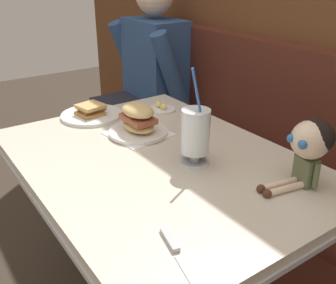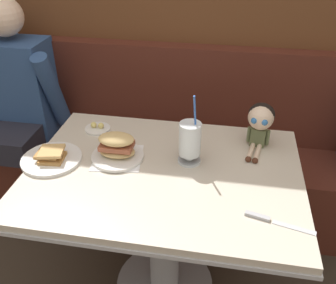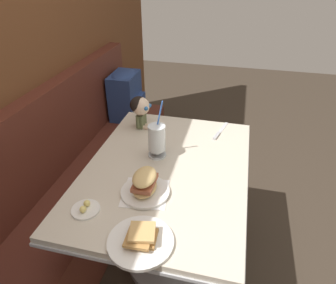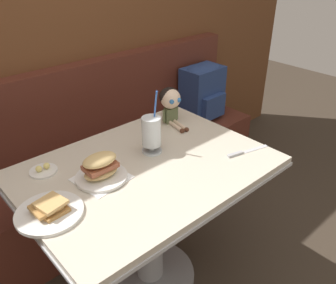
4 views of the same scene
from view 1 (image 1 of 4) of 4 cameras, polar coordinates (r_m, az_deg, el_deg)
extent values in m
cube|color=#512319|center=(1.90, 14.09, -11.49)|extent=(2.60, 0.48, 0.45)
cube|color=#512319|center=(1.81, 19.75, 3.81)|extent=(2.60, 0.10, 0.55)
cube|color=beige|center=(1.30, -1.30, -2.93)|extent=(1.10, 0.80, 0.03)
cube|color=#B7BABF|center=(1.31, -1.29, -3.82)|extent=(1.11, 0.81, 0.02)
cylinder|color=#A5A8AD|center=(1.50, -1.17, -15.17)|extent=(0.14, 0.14, 0.65)
cylinder|color=white|center=(1.66, -10.97, 3.84)|extent=(0.25, 0.25, 0.01)
cube|color=#B78447|center=(1.64, -11.18, 4.09)|extent=(0.10, 0.10, 0.01)
cube|color=#B78447|center=(1.66, -11.09, 4.87)|extent=(0.10, 0.10, 0.01)
cube|color=tan|center=(1.64, -11.11, 5.13)|extent=(0.11, 0.11, 0.01)
cylinder|color=silver|center=(1.26, 3.87, -2.84)|extent=(0.10, 0.10, 0.01)
cylinder|color=silver|center=(1.25, 3.89, -2.03)|extent=(0.03, 0.03, 0.03)
cylinder|color=silver|center=(1.21, 4.01, 1.55)|extent=(0.09, 0.09, 0.14)
cylinder|color=#E0DB6B|center=(1.22, 3.99, 1.17)|extent=(0.08, 0.08, 0.12)
cylinder|color=blue|center=(1.16, 4.47, 5.55)|extent=(0.02, 0.05, 0.22)
cube|color=white|center=(1.47, -4.28, 1.19)|extent=(0.22, 0.22, 0.00)
cylinder|color=white|center=(1.47, -4.28, 1.47)|extent=(0.22, 0.22, 0.01)
ellipsoid|color=tan|center=(1.46, -4.32, 2.36)|extent=(0.15, 0.10, 0.04)
cube|color=#995138|center=(1.45, -4.35, 3.39)|extent=(0.14, 0.09, 0.02)
ellipsoid|color=tan|center=(1.44, -4.39, 4.58)|extent=(0.15, 0.10, 0.04)
cylinder|color=white|center=(1.70, -0.99, 4.71)|extent=(0.12, 0.12, 0.01)
sphere|color=#F4E07A|center=(1.71, -1.31, 5.48)|extent=(0.03, 0.03, 0.03)
sphere|color=#F4E07A|center=(1.68, -0.63, 5.15)|extent=(0.03, 0.03, 0.03)
cube|color=silver|center=(0.85, 3.43, -18.92)|extent=(0.14, 0.05, 0.00)
cube|color=#B2B5BA|center=(0.93, 0.26, -13.88)|extent=(0.09, 0.04, 0.01)
cube|color=#5B6642|center=(1.19, 19.24, -3.95)|extent=(0.07, 0.05, 0.08)
sphere|color=beige|center=(1.15, 19.91, 0.32)|extent=(0.11, 0.11, 0.11)
ellipsoid|color=black|center=(1.16, 20.40, 0.78)|extent=(0.13, 0.12, 0.10)
sphere|color=#2D6BB2|center=(1.13, 17.41, 0.51)|extent=(0.03, 0.03, 0.03)
sphere|color=#2D6BB2|center=(1.10, 18.88, -0.34)|extent=(0.03, 0.03, 0.03)
cylinder|color=beige|center=(1.17, 15.65, -5.91)|extent=(0.04, 0.12, 0.02)
cylinder|color=beige|center=(1.15, 16.53, -6.53)|extent=(0.04, 0.12, 0.02)
sphere|color=#4C2819|center=(1.13, 13.28, -6.61)|extent=(0.03, 0.03, 0.03)
sphere|color=#4C2819|center=(1.11, 14.14, -7.27)|extent=(0.03, 0.03, 0.03)
cylinder|color=#5B6642|center=(1.22, 17.99, -2.95)|extent=(0.02, 0.02, 0.07)
cylinder|color=#5B6642|center=(1.16, 20.61, -4.62)|extent=(0.02, 0.02, 0.07)
cube|color=#2D4C7F|center=(2.37, -1.81, 10.37)|extent=(0.38, 0.24, 0.58)
cube|color=#23232D|center=(2.35, -5.43, 4.49)|extent=(0.34, 0.36, 0.14)
cylinder|color=#2D4C7F|center=(2.53, -5.71, 11.86)|extent=(0.09, 0.25, 0.48)
cylinder|color=#2D4C7F|center=(2.15, 0.46, 9.69)|extent=(0.09, 0.25, 0.48)
camera|label=2|loc=(0.97, -81.51, 24.46)|focal=39.69mm
camera|label=3|loc=(2.19, -30.15, 30.58)|focal=32.21mm
camera|label=4|loc=(1.85, -54.34, 24.66)|focal=37.95mm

